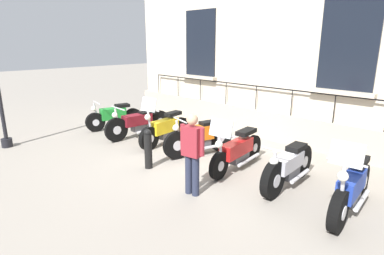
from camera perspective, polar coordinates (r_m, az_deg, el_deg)
ground_plane at (r=8.23m, az=2.21°, el=-4.80°), size 60.00×60.00×0.00m
motorcycle_green at (r=10.78m, az=-13.92°, el=1.93°), size 1.91×0.83×0.96m
motorcycle_maroon at (r=9.70m, az=-9.67°, el=0.87°), size 2.24×0.75×1.00m
motorcycle_yellow at (r=8.88m, az=-4.86°, el=-0.28°), size 1.99×0.61×1.42m
motorcycle_orange at (r=8.04m, az=1.24°, el=-1.84°), size 1.98×0.79×1.00m
motorcycle_red at (r=7.23m, az=8.24°, el=-4.17°), size 2.14×0.64×1.29m
motorcycle_silver at (r=6.58m, az=17.14°, el=-6.85°), size 2.01×0.65×0.93m
motorcycle_blue at (r=5.98m, az=26.93°, el=-10.05°), size 2.06×0.57×1.43m
bollard at (r=7.25m, az=-7.97°, el=-3.83°), size 0.18×0.18×0.93m
pedestrian_standing at (r=5.82m, az=0.04°, el=-4.17°), size 0.27×0.52×1.58m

